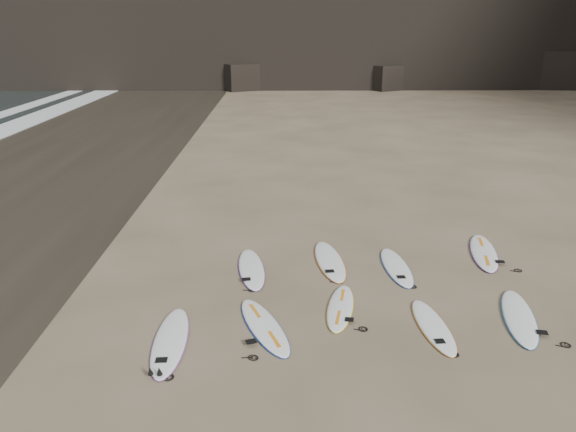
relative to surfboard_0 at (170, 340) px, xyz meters
name	(u,v)px	position (x,y,z in m)	size (l,w,h in m)	color
ground	(381,317)	(4.34, 0.95, -0.05)	(240.00, 240.00, 0.00)	#897559
surfboard_0	(170,340)	(0.00, 0.00, 0.00)	(0.64, 2.65, 0.10)	white
surfboard_1	(264,326)	(1.84, 0.54, 0.00)	(0.61, 2.53, 0.09)	white
surfboard_2	(340,307)	(3.50, 1.33, -0.01)	(0.53, 2.22, 0.08)	white
surfboard_3	(433,326)	(5.33, 0.48, -0.01)	(0.55, 2.31, 0.08)	white
surfboard_4	(519,317)	(7.25, 0.82, 0.00)	(0.62, 2.60, 0.09)	white
surfboard_5	(251,268)	(1.45, 3.43, 0.00)	(0.62, 2.59, 0.09)	white
surfboard_6	(330,260)	(3.49, 3.90, 0.00)	(0.66, 2.73, 0.10)	white
surfboard_7	(396,267)	(5.17, 3.48, 0.00)	(0.60, 2.49, 0.09)	white
surfboard_8	(484,252)	(7.75, 4.40, 0.00)	(0.66, 2.73, 0.10)	white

